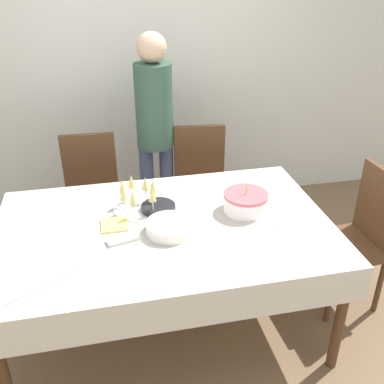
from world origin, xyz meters
The scene contains 14 objects.
ground_plane centered at (0.00, 0.00, 0.00)m, with size 12.00×12.00×0.00m, color brown.
wall_back centered at (0.00, 1.64, 1.35)m, with size 8.00×0.05×2.70m.
dining_table centered at (0.00, 0.00, 0.65)m, with size 1.90×1.20×0.75m.
dining_chair_far_left centered at (-0.42, 0.92, 0.52)m, with size 0.44×0.44×0.95m.
dining_chair_far_right centered at (0.43, 0.92, 0.52)m, with size 0.46×0.46×0.95m.
dining_chair_right_end centered at (1.27, 0.00, 0.52)m, with size 0.44×0.44×0.95m.
birthday_cake centered at (0.50, 0.06, 0.81)m, with size 0.26×0.26×0.19m.
champagne_tray centered at (-0.13, 0.22, 0.84)m, with size 0.32×0.32×0.18m.
plate_stack_main centered at (0.02, -0.07, 0.79)m, with size 0.27×0.27×0.06m.
plate_stack_dessert centered at (-0.01, 0.17, 0.77)m, with size 0.21×0.21×0.03m.
cake_knife centered at (0.46, -0.15, 0.76)m, with size 0.30×0.05×0.00m.
fork_pile centered at (-0.25, -0.11, 0.76)m, with size 0.18×0.10×0.02m.
napkin_pile centered at (-0.28, 0.06, 0.76)m, with size 0.15×0.15×0.01m.
person_standing centered at (0.10, 1.08, 0.99)m, with size 0.28×0.28×1.64m.
Camera 1 is at (-0.31, -2.14, 2.14)m, focal length 42.00 mm.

